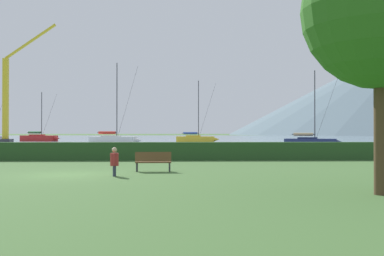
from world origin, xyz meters
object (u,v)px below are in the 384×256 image
at_px(park_bench_under_tree, 153,161).
at_px(person_seated_viewer, 114,160).
at_px(sailboat_slip_5, 39,138).
at_px(sailboat_slip_3, 196,139).
at_px(dock_crane, 8,104).
at_px(sailboat_slip_7, 311,142).
at_px(sailboat_slip_6, 114,139).

xyz_separation_m(park_bench_under_tree, person_seated_viewer, (-1.55, -2.31, 0.15)).
distance_m(sailboat_slip_5, park_bench_under_tree, 83.95).
distance_m(sailboat_slip_3, dock_crane, 33.64).
height_order(sailboat_slip_7, dock_crane, dock_crane).
bearing_deg(sailboat_slip_6, sailboat_slip_5, 140.14).
bearing_deg(sailboat_slip_3, sailboat_slip_5, 169.47).
relative_size(sailboat_slip_6, dock_crane, 0.66).
distance_m(sailboat_slip_3, park_bench_under_tree, 66.80).
bearing_deg(sailboat_slip_6, person_seated_viewer, -69.77).
bearing_deg(park_bench_under_tree, sailboat_slip_7, 62.42).
bearing_deg(sailboat_slip_6, park_bench_under_tree, -67.85).
xyz_separation_m(sailboat_slip_6, sailboat_slip_7, (27.86, -15.25, -0.10)).
bearing_deg(park_bench_under_tree, dock_crane, 113.67).
bearing_deg(sailboat_slip_7, dock_crane, -179.09).
distance_m(sailboat_slip_6, park_bench_under_tree, 54.96).
bearing_deg(park_bench_under_tree, person_seated_viewer, -125.65).
bearing_deg(sailboat_slip_7, sailboat_slip_6, 172.25).
relative_size(sailboat_slip_5, person_seated_viewer, 8.32).
distance_m(sailboat_slip_5, sailboat_slip_6, 31.36).
bearing_deg(sailboat_slip_5, sailboat_slip_3, -4.27).
distance_m(sailboat_slip_6, dock_crane, 18.37).
bearing_deg(sailboat_slip_3, dock_crane, -150.04).
xyz_separation_m(sailboat_slip_3, sailboat_slip_7, (14.05, -27.67, -0.04)).
bearing_deg(dock_crane, sailboat_slip_3, 19.71).
bearing_deg(sailboat_slip_7, sailboat_slip_3, 137.86).
bearing_deg(sailboat_slip_7, park_bench_under_tree, -94.84).
bearing_deg(person_seated_viewer, sailboat_slip_5, 99.66).
bearing_deg(person_seated_viewer, sailboat_slip_7, 55.32).
relative_size(sailboat_slip_7, park_bench_under_tree, 5.76).
height_order(sailboat_slip_6, dock_crane, dock_crane).
height_order(sailboat_slip_7, park_bench_under_tree, sailboat_slip_7).
xyz_separation_m(sailboat_slip_7, dock_crane, (-45.23, 16.50, 5.93)).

